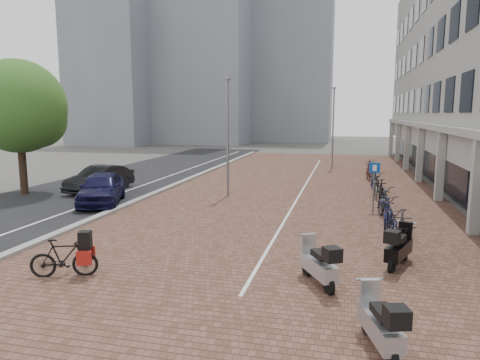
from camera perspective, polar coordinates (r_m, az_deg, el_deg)
name	(u,v)px	position (r m, az deg, el deg)	size (l,w,h in m)	color
ground	(194,251)	(13.57, -6.09, -9.20)	(140.00, 140.00, 0.00)	#474442
plaza_brick	(300,188)	(24.61, 7.86, -1.08)	(14.50, 42.00, 0.04)	brown
street_asphalt	(122,181)	(27.93, -15.20, -0.15)	(8.00, 50.00, 0.03)	black
curb	(181,182)	(26.27, -7.73, -0.32)	(0.35, 42.00, 0.14)	gray
lane_line	(152,182)	(27.02, -11.48, -0.27)	(0.12, 44.00, 0.00)	white
parking_line	(304,188)	(24.59, 8.32, -1.04)	(0.10, 30.00, 0.00)	white
bg_towers	(213,43)	(64.64, -3.49, 17.44)	(33.00, 23.00, 32.00)	gray
car_navy	(102,188)	(21.12, -17.66, -1.02)	(1.75, 4.35, 1.48)	black
car_dark	(100,179)	(24.58, -17.87, 0.17)	(1.46, 4.18, 1.38)	black
hero_bike	(64,257)	(12.13, -22.08, -9.36)	(1.76, 1.04, 1.20)	black
scooter_front	(318,262)	(10.92, 10.20, -10.57)	(0.53, 1.70, 1.17)	#A4A3A8
scooter_mid	(399,246)	(12.75, 20.09, -8.13)	(0.53, 1.71, 1.17)	black
scooter_back	(380,321)	(8.35, 17.84, -17.21)	(0.52, 1.67, 1.15)	#97979B
parking_sign	(374,180)	(19.25, 17.15, 0.03)	(0.44, 0.10, 2.11)	slate
lamp_near	(228,139)	(21.56, -1.63, 5.41)	(0.12, 0.12, 5.84)	gray
lamp_far	(333,129)	(33.53, 12.08, 6.56)	(0.12, 0.12, 6.01)	gray
street_tree	(22,109)	(25.04, -26.64, 8.29)	(4.73, 4.73, 6.88)	#382619
bike_row	(378,187)	(22.69, 17.68, -0.93)	(1.18, 20.40, 1.05)	black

